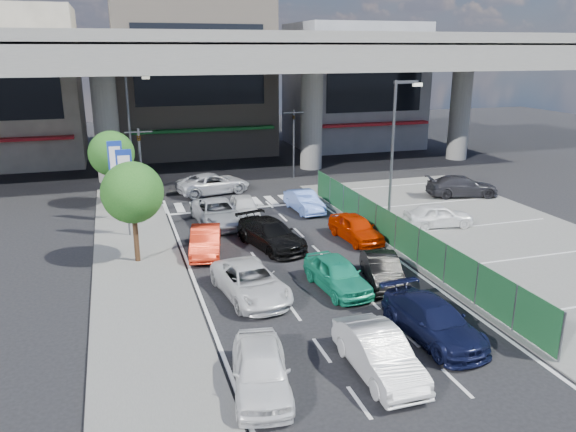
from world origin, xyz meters
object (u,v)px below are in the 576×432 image
object	(u,v)px
street_lamp_right	(396,141)
taxi_orange_left	(206,241)
wagon_silver_front_left	(217,213)
traffic_light_left	(140,150)
sedan_white_front_mid	(244,207)
hatch_black_mid_right	(382,270)
minivan_navy_back	(433,320)
taxi_orange_right	(356,228)
street_lamp_left	(132,123)
sedan_black_mid	(271,234)
parked_sedan_white	(438,215)
hatch_white_back_mid	(379,353)
taxi_teal_mid	(337,274)
traffic_light_right	(294,127)
signboard_near	(125,181)
signboard_far	(116,170)
kei_truck_front_right	(304,201)
crossing_wagon_silver	(213,184)
tree_far	(111,154)
tree_near	(132,193)
van_white_back_left	(261,369)
sedan_white_mid_left	(251,282)
parked_sedan_dgrey	(462,186)
traffic_cone	(379,220)

from	to	relation	value
street_lamp_right	taxi_orange_left	bearing A→B (deg)	-170.93
wagon_silver_front_left	traffic_light_left	bearing A→B (deg)	137.80
sedan_white_front_mid	hatch_black_mid_right	bearing A→B (deg)	-68.64
minivan_navy_back	taxi_orange_right	size ratio (longest dim) A/B	1.17
street_lamp_left	sedan_black_mid	size ratio (longest dim) A/B	1.68
taxi_orange_left	parked_sedan_white	world-z (taller)	parked_sedan_white
hatch_white_back_mid	sedan_black_mid	bearing A→B (deg)	90.02
taxi_orange_left	taxi_orange_right	bearing A→B (deg)	9.15
hatch_white_back_mid	taxi_teal_mid	size ratio (longest dim) A/B	1.03
traffic_light_left	traffic_light_right	size ratio (longest dim) A/B	1.00
traffic_light_right	wagon_silver_front_left	bearing A→B (deg)	-127.68
sedan_white_front_mid	parked_sedan_white	xyz separation A→B (m)	(9.86, -5.18, 0.07)
street_lamp_right	sedan_white_front_mid	xyz separation A→B (m)	(-7.72, 3.74, -4.13)
sedan_black_mid	traffic_light_right	bearing A→B (deg)	53.31
street_lamp_right	parked_sedan_white	world-z (taller)	street_lamp_right
minivan_navy_back	parked_sedan_white	bearing A→B (deg)	52.44
signboard_near	parked_sedan_white	distance (m)	17.03
taxi_orange_left	parked_sedan_white	size ratio (longest dim) A/B	1.04
signboard_far	kei_truck_front_right	world-z (taller)	signboard_far
minivan_navy_back	crossing_wagon_silver	xyz separation A→B (m)	(-3.65, 22.30, 0.03)
signboard_far	kei_truck_front_right	size ratio (longest dim) A/B	1.23
sedan_white_front_mid	parked_sedan_white	world-z (taller)	parked_sedan_white
signboard_near	kei_truck_front_right	bearing A→B (deg)	10.34
taxi_teal_mid	sedan_black_mid	xyz separation A→B (m)	(-1.21, 5.78, 0.00)
street_lamp_right	street_lamp_left	distance (m)	18.06
street_lamp_left	wagon_silver_front_left	size ratio (longest dim) A/B	1.61
hatch_white_back_mid	minivan_navy_back	xyz separation A→B (m)	(2.78, 1.46, -0.02)
tree_far	traffic_light_right	bearing A→B (deg)	18.69
hatch_white_back_mid	sedan_black_mid	xyz separation A→B (m)	(-0.04, 12.01, 0.00)
traffic_light_left	street_lamp_left	bearing A→B (deg)	91.20
tree_near	wagon_silver_front_left	bearing A→B (deg)	46.13
sedan_black_mid	sedan_white_front_mid	xyz separation A→B (m)	(-0.08, 5.52, -0.05)
hatch_black_mid_right	parked_sedan_white	size ratio (longest dim) A/B	0.98
minivan_navy_back	sedan_white_front_mid	bearing A→B (deg)	95.23
van_white_back_left	taxi_orange_right	world-z (taller)	van_white_back_left
street_lamp_right	signboard_far	bearing A→B (deg)	161.32
signboard_far	hatch_black_mid_right	distance (m)	16.50
sedan_black_mid	street_lamp_left	bearing A→B (deg)	98.31
traffic_light_left	traffic_light_right	distance (m)	13.63
sedan_black_mid	parked_sedan_white	distance (m)	9.78
traffic_light_right	hatch_black_mid_right	bearing A→B (deg)	-97.47
taxi_teal_mid	hatch_black_mid_right	xyz separation A→B (m)	(2.06, -0.01, -0.07)
signboard_near	van_white_back_left	xyz separation A→B (m)	(3.10, -15.57, -2.37)
hatch_white_back_mid	tree_far	bearing A→B (deg)	108.13
tree_far	sedan_black_mid	bearing A→B (deg)	-54.52
sedan_white_mid_left	street_lamp_right	bearing A→B (deg)	28.45
traffic_light_left	signboard_near	distance (m)	4.22
hatch_black_mid_right	wagon_silver_front_left	distance (m)	11.62
hatch_black_mid_right	kei_truck_front_right	bearing A→B (deg)	101.95
parked_sedan_dgrey	traffic_cone	bearing A→B (deg)	131.83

